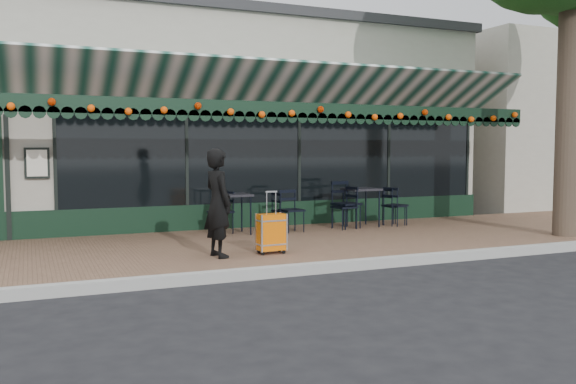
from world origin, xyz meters
name	(u,v)px	position (x,y,z in m)	size (l,w,h in m)	color
ground	(323,271)	(0.00, 0.00, 0.00)	(80.00, 80.00, 0.00)	black
sidewalk	(272,246)	(0.00, 2.00, 0.07)	(18.00, 4.00, 0.15)	brown
curb	(326,267)	(0.00, -0.08, 0.07)	(18.00, 0.16, 0.15)	#9E9E99
restaurant_building	(189,129)	(0.00, 7.84, 2.27)	(12.00, 9.60, 4.50)	#A19B8B
neighbor_building_right	(558,130)	(13.00, 8.00, 2.40)	(12.00, 8.00, 4.80)	#AFAA9A
woman	(218,203)	(-1.28, 0.92, 0.95)	(0.59, 0.38, 1.61)	black
suitcase	(271,233)	(-0.45, 0.88, 0.47)	(0.43, 0.25, 0.95)	#E36407
cafe_table_a	(361,192)	(2.45, 3.17, 0.86)	(0.64, 0.64, 0.79)	black
cafe_table_b	(233,198)	(-0.32, 3.15, 0.83)	(0.62, 0.62, 0.76)	black
chair_a_left	(344,207)	(1.95, 2.98, 0.58)	(0.43, 0.43, 0.86)	black
chair_a_right	(395,206)	(3.19, 3.03, 0.56)	(0.41, 0.41, 0.82)	black
chair_a_front	(346,204)	(2.04, 3.07, 0.63)	(0.48, 0.48, 0.96)	black
chair_a_extra	(394,206)	(3.18, 3.07, 0.55)	(0.40, 0.40, 0.80)	black
chair_b_left	(221,212)	(-0.53, 3.29, 0.56)	(0.41, 0.41, 0.81)	black
chair_b_right	(284,211)	(0.72, 3.19, 0.53)	(0.38, 0.38, 0.77)	black
chair_b_front	(292,211)	(0.81, 2.99, 0.56)	(0.41, 0.41, 0.82)	black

